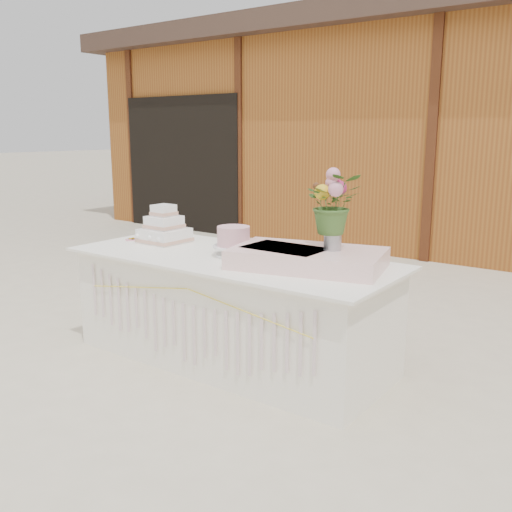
% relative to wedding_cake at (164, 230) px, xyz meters
% --- Properties ---
extents(ground, '(80.00, 80.00, 0.00)m').
position_rel_wedding_cake_xyz_m(ground, '(0.76, -0.11, -0.87)').
color(ground, beige).
rests_on(ground, ground).
extents(barn, '(12.60, 4.60, 3.30)m').
position_rel_wedding_cake_xyz_m(barn, '(0.75, 5.89, 0.80)').
color(barn, brown).
rests_on(barn, ground).
extents(cake_table, '(2.40, 1.00, 0.77)m').
position_rel_wedding_cake_xyz_m(cake_table, '(0.76, -0.11, -0.48)').
color(cake_table, white).
rests_on(cake_table, ground).
extents(wedding_cake, '(0.34, 0.34, 0.30)m').
position_rel_wedding_cake_xyz_m(wedding_cake, '(0.00, 0.00, 0.00)').
color(wedding_cake, white).
rests_on(wedding_cake, cake_table).
extents(pink_cake_stand, '(0.29, 0.29, 0.21)m').
position_rel_wedding_cake_xyz_m(pink_cake_stand, '(0.76, -0.08, 0.02)').
color(pink_cake_stand, white).
rests_on(pink_cake_stand, cake_table).
extents(satin_runner, '(1.06, 0.76, 0.12)m').
position_rel_wedding_cake_xyz_m(satin_runner, '(1.36, -0.07, -0.04)').
color(satin_runner, '#FFD0CD').
rests_on(satin_runner, cake_table).
extents(flower_vase, '(0.11, 0.11, 0.15)m').
position_rel_wedding_cake_xyz_m(flower_vase, '(1.51, -0.01, 0.10)').
color(flower_vase, '#A3A3A7').
rests_on(flower_vase, satin_runner).
extents(bouquet, '(0.46, 0.45, 0.39)m').
position_rel_wedding_cake_xyz_m(bouquet, '(1.51, -0.01, 0.37)').
color(bouquet, '#3A5E25').
rests_on(bouquet, flower_vase).
extents(loose_flowers, '(0.27, 0.42, 0.02)m').
position_rel_wedding_cake_xyz_m(loose_flowers, '(-0.25, -0.06, -0.09)').
color(loose_flowers, pink).
rests_on(loose_flowers, cake_table).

